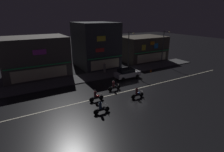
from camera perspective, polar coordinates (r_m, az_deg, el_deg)
The scene contains 15 objects.
ground_plane at distance 25.77m, azimuth 8.33°, elevation -4.03°, with size 140.00×140.00×0.00m, color black.
lane_divider_stripe at distance 25.77m, azimuth 8.33°, elevation -4.02°, with size 36.68×0.16×0.01m, color beige.
sidewalk_far at distance 31.92m, azimuth -0.40°, elevation 0.88°, with size 38.61×4.03×0.14m, color #4C4C4F.
storefront_left_block at distance 36.42m, azimuth -5.40°, elevation 10.04°, with size 7.41×8.79×8.78m.
storefront_center_block at distance 42.16m, azimuth 9.74°, elevation 8.81°, with size 10.12×7.25×5.50m.
storefront_right_block at distance 32.89m, azimuth -23.53°, elevation 5.75°, with size 10.42×7.36×6.70m.
streetlamp_west at distance 33.19m, azimuth 5.61°, elevation 9.05°, with size 0.44×1.64×7.07m.
streetlamp_mid at distance 39.07m, azimuth 16.43°, elevation 9.74°, with size 0.44×1.64×6.91m.
pedestrian_on_sidewalk at distance 32.08m, azimuth -2.42°, elevation 2.58°, with size 0.40×0.40×1.75m.
parked_car_near_kerb at distance 29.57m, azimuth 4.90°, elevation 0.95°, with size 4.30×1.98×1.67m.
motorcycle_lead at distance 21.73m, azimuth -5.21°, elevation -6.58°, with size 1.90×0.60×1.52m.
motorcycle_following at distance 22.65m, azimuth 8.16°, elevation -5.60°, with size 1.90×0.60×1.52m.
motorcycle_opposite_lane at distance 24.64m, azimuth 0.64°, elevation -3.32°, with size 1.90×0.60×1.52m.
motorcycle_trailing_far at distance 19.14m, azimuth -3.54°, elevation -10.29°, with size 1.90×0.60×1.52m.
traffic_cone at distance 33.73m, azimuth 12.51°, elevation 1.78°, with size 0.36×0.36×0.55m, color orange.
Camera 1 is at (-14.92, -18.49, 9.97)m, focal length 28.22 mm.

